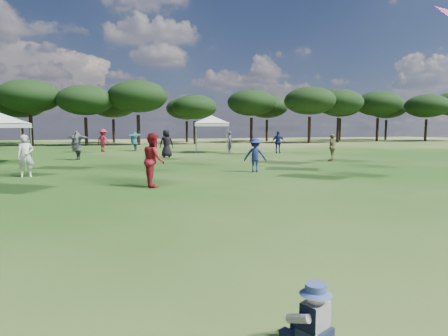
{
  "coord_description": "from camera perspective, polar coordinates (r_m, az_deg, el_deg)",
  "views": [
    {
      "loc": [
        -1.74,
        -1.12,
        1.94
      ],
      "look_at": [
        -0.04,
        3.79,
        1.39
      ],
      "focal_mm": 30.0,
      "sensor_mm": 36.0,
      "label": 1
    }
  ],
  "objects": [
    {
      "name": "toddler",
      "position": [
        3.65,
        13.34,
        -21.47
      ],
      "size": [
        0.45,
        0.49,
        0.59
      ],
      "rotation": [
        0.0,
        0.0,
        0.42
      ],
      "color": "black",
      "rests_on": "ground"
    },
    {
      "name": "tent_right",
      "position": [
        30.37,
        -1.9,
        7.74
      ],
      "size": [
        5.22,
        5.22,
        3.28
      ],
      "rotation": [
        0.0,
        0.0,
        -0.28
      ],
      "color": "gray",
      "rests_on": "ground"
    },
    {
      "name": "festival_crowd",
      "position": [
        25.06,
        -20.74,
        3.23
      ],
      "size": [
        27.62,
        22.89,
        1.91
      ],
      "color": "navy",
      "rests_on": "ground"
    },
    {
      "name": "tree_line",
      "position": [
        48.82,
        -14.44,
        9.93
      ],
      "size": [
        108.78,
        17.63,
        7.77
      ],
      "color": "black",
      "rests_on": "ground"
    }
  ]
}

